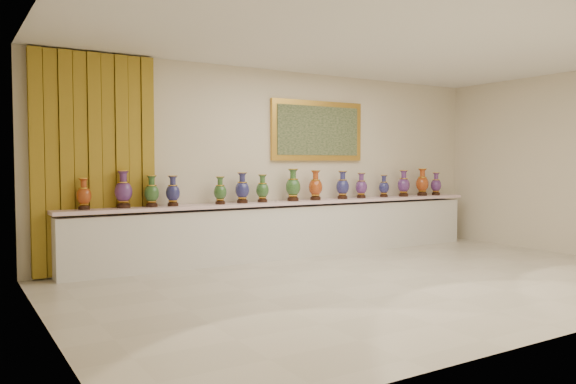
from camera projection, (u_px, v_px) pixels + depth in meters
name	position (u px, v px, depth m)	size (l,w,h in m)	color
ground	(387.00, 282.00, 7.13)	(8.00, 8.00, 0.00)	beige
room	(138.00, 157.00, 7.84)	(8.00, 8.00, 8.00)	beige
counter	(292.00, 230.00, 9.03)	(7.28, 0.48, 0.90)	white
vase_0	(84.00, 195.00, 7.32)	(0.22, 0.22, 0.42)	black
vase_1	(123.00, 191.00, 7.60)	(0.27, 0.27, 0.51)	black
vase_2	(152.00, 193.00, 7.78)	(0.25, 0.25, 0.44)	black
vase_3	(173.00, 192.00, 7.92)	(0.24, 0.24, 0.43)	black
vase_4	(220.00, 192.00, 8.28)	(0.20, 0.20, 0.41)	black
vase_5	(242.00, 189.00, 8.51)	(0.24, 0.24, 0.47)	black
vase_6	(262.00, 190.00, 8.70)	(0.20, 0.20, 0.43)	black
vase_7	(293.00, 187.00, 8.97)	(0.26, 0.26, 0.52)	black
vase_8	(316.00, 187.00, 9.19)	(0.24, 0.24, 0.49)	black
vase_9	(343.00, 186.00, 9.50)	(0.23, 0.23, 0.47)	black
vase_10	(361.00, 187.00, 9.75)	(0.24, 0.24, 0.44)	black
vase_11	(384.00, 187.00, 10.03)	(0.24, 0.24, 0.39)	black
vase_12	(404.00, 185.00, 10.20)	(0.28, 0.28, 0.48)	black
vase_13	(422.00, 183.00, 10.44)	(0.30, 0.30, 0.51)	black
vase_14	(436.00, 185.00, 10.61)	(0.21, 0.21, 0.43)	black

